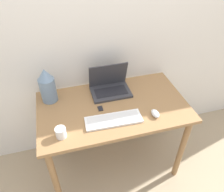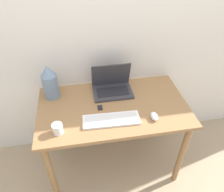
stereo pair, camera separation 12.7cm
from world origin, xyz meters
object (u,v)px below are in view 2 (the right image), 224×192
mouse (154,116)px  keyboard (111,120)px  laptop (112,86)px  mp3_player (100,108)px  mug (58,129)px  vase (50,82)px

mouse → keyboard: bearing=174.9°
laptop → keyboard: size_ratio=0.77×
laptop → mp3_player: bearing=-122.5°
mouse → mp3_player: mouse is taller
mp3_player → mug: mug is taller
mouse → mug: (-0.71, -0.02, 0.02)m
mouse → mp3_player: (-0.39, 0.18, -0.01)m
vase → mp3_player: bearing=-30.6°
mouse → vase: bearing=152.1°
keyboard → vase: (-0.44, 0.37, 0.14)m
mouse → vase: 0.87m
mouse → mug: bearing=-178.4°
vase → mug: size_ratio=3.84×
laptop → keyboard: bearing=-100.5°
laptop → vase: vase is taller
mouse → mug: size_ratio=1.20×
laptop → mug: size_ratio=4.28×
laptop → mp3_player: laptop is taller
mouse → mug: 0.71m
keyboard → vase: bearing=139.7°
keyboard → mp3_player: keyboard is taller
laptop → keyboard: 0.37m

